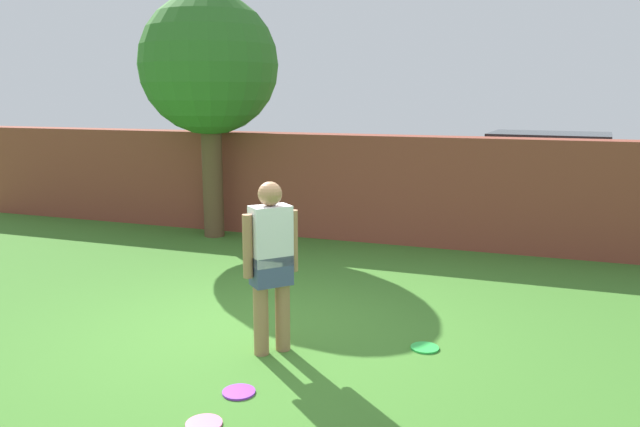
# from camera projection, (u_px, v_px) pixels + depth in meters

# --- Properties ---
(ground_plane) EXTENTS (40.00, 40.00, 0.00)m
(ground_plane) POSITION_uv_depth(u_px,v_px,m) (258.00, 336.00, 6.17)
(ground_plane) COLOR #3D7528
(brick_wall) EXTENTS (13.35, 0.50, 1.74)m
(brick_wall) POSITION_uv_depth(u_px,v_px,m) (288.00, 184.00, 10.61)
(brick_wall) COLOR brown
(brick_wall) RESTS_ON ground
(tree) EXTENTS (2.28, 2.28, 4.00)m
(tree) POSITION_uv_depth(u_px,v_px,m) (209.00, 67.00, 10.01)
(tree) COLOR brown
(tree) RESTS_ON ground
(person) EXTENTS (0.41, 0.42, 1.62)m
(person) POSITION_uv_depth(u_px,v_px,m) (271.00, 260.00, 5.63)
(person) COLOR #9E704C
(person) RESTS_ON ground
(car) EXTENTS (4.34, 2.22, 1.72)m
(car) POSITION_uv_depth(u_px,v_px,m) (547.00, 181.00, 11.02)
(car) COLOR #A51111
(car) RESTS_ON ground
(frisbee_purple) EXTENTS (0.27, 0.27, 0.02)m
(frisbee_purple) POSITION_uv_depth(u_px,v_px,m) (239.00, 392.00, 4.99)
(frisbee_purple) COLOR purple
(frisbee_purple) RESTS_ON ground
(frisbee_green) EXTENTS (0.27, 0.27, 0.02)m
(frisbee_green) POSITION_uv_depth(u_px,v_px,m) (425.00, 348.00, 5.86)
(frisbee_green) COLOR green
(frisbee_green) RESTS_ON ground
(frisbee_pink) EXTENTS (0.27, 0.27, 0.02)m
(frisbee_pink) POSITION_uv_depth(u_px,v_px,m) (204.00, 424.00, 4.51)
(frisbee_pink) COLOR pink
(frisbee_pink) RESTS_ON ground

